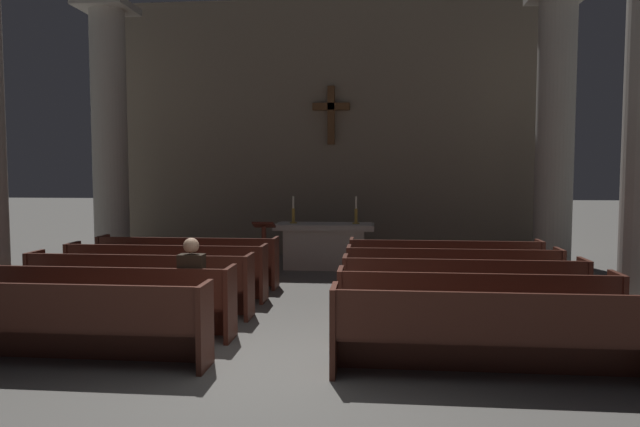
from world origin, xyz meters
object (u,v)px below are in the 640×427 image
at_px(column_left_second, 110,140).
at_px(lectern, 264,251).
at_px(pew_left_row_5, 188,262).
at_px(pew_right_row_3, 462,291).
at_px(lone_worshipper, 194,286).
at_px(pew_left_row_4, 166,272).
at_px(pew_left_row_1, 59,323).
at_px(pew_left_row_3, 140,284).
at_px(pew_right_row_2, 476,309).
at_px(candlestick_left, 293,215).
at_px(pew_right_row_4, 452,277).
at_px(pew_left_row_2, 105,301).
at_px(candlestick_right, 356,215).
at_px(pew_right_row_5, 444,266).
at_px(pew_right_row_1, 494,334).
at_px(altar, 324,245).
at_px(column_right_second, 555,138).

distance_m(column_left_second, lectern, 4.53).
bearing_deg(pew_left_row_5, pew_right_row_3, -25.07).
bearing_deg(lone_worshipper, pew_left_row_4, 118.43).
bearing_deg(pew_left_row_1, pew_left_row_3, 90.00).
xyz_separation_m(pew_right_row_2, candlestick_left, (-3.06, 5.65, 0.72)).
bearing_deg(pew_left_row_1, pew_right_row_3, 25.07).
bearing_deg(pew_left_row_3, pew_right_row_2, -13.16).
bearing_deg(pew_right_row_4, pew_right_row_3, -90.00).
xyz_separation_m(pew_left_row_2, pew_left_row_5, (0.00, 3.32, 0.00)).
bearing_deg(pew_left_row_1, candlestick_left, 76.16).
distance_m(pew_left_row_4, lectern, 2.55).
bearing_deg(pew_right_row_2, candlestick_right, 106.42).
bearing_deg(pew_right_row_5, pew_right_row_2, -90.00).
xyz_separation_m(pew_right_row_1, pew_right_row_5, (0.00, 4.42, 0.00)).
xyz_separation_m(pew_left_row_1, pew_right_row_3, (4.73, 2.21, 0.00)).
relative_size(pew_left_row_1, lone_worshipper, 2.56).
relative_size(pew_right_row_4, altar, 1.54).
bearing_deg(candlestick_right, lectern, -146.81).
bearing_deg(pew_right_row_2, pew_left_row_4, 154.93).
bearing_deg(pew_right_row_3, pew_right_row_2, -90.00).
xyz_separation_m(pew_left_row_5, column_left_second, (-2.50, 2.21, 2.39)).
distance_m(pew_left_row_5, altar, 3.32).
xyz_separation_m(pew_left_row_3, candlestick_right, (3.06, 4.54, 0.72)).
relative_size(pew_left_row_2, lone_worshipper, 2.56).
height_order(pew_left_row_4, altar, altar).
relative_size(pew_left_row_3, pew_right_row_5, 1.00).
height_order(pew_left_row_4, pew_right_row_3, same).
distance_m(pew_right_row_1, candlestick_left, 7.45).
bearing_deg(lone_worshipper, pew_right_row_2, -0.62).
relative_size(pew_right_row_1, pew_right_row_4, 1.00).
bearing_deg(pew_right_row_4, column_right_second, 52.92).
relative_size(pew_left_row_3, pew_left_row_5, 1.00).
relative_size(pew_left_row_4, pew_right_row_4, 1.00).
xyz_separation_m(altar, lone_worshipper, (-1.19, -5.61, 0.16)).
bearing_deg(pew_left_row_3, pew_right_row_5, 25.07).
distance_m(pew_right_row_4, pew_right_row_5, 1.11).
distance_m(pew_right_row_1, pew_right_row_2, 1.11).
relative_size(pew_right_row_5, lectern, 2.93).
xyz_separation_m(candlestick_left, lone_worshipper, (-0.49, -5.61, -0.51)).
relative_size(pew_right_row_4, pew_right_row_5, 1.00).
bearing_deg(pew_left_row_2, candlestick_right, 61.52).
height_order(pew_left_row_5, altar, altar).
distance_m(pew_left_row_4, candlestick_right, 4.66).
relative_size(pew_left_row_4, column_right_second, 0.57).
xyz_separation_m(pew_left_row_2, pew_right_row_5, (4.73, 3.32, 0.00)).
distance_m(pew_left_row_3, candlestick_left, 4.89).
bearing_deg(lone_worshipper, lectern, 89.31).
xyz_separation_m(pew_right_row_3, lone_worshipper, (-3.55, -1.07, 0.22)).
height_order(pew_left_row_3, pew_right_row_1, same).
relative_size(pew_left_row_1, candlestick_left, 5.58).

